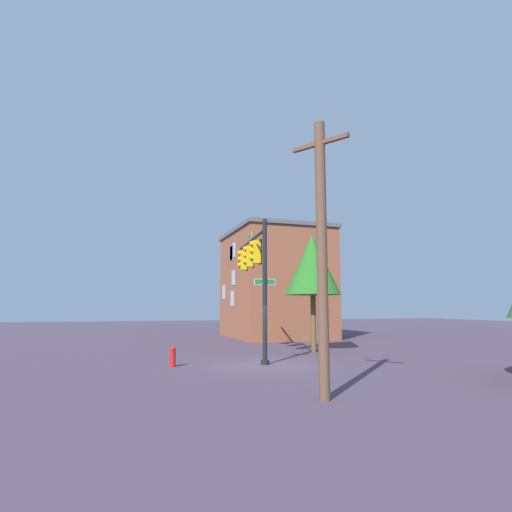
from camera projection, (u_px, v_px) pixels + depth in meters
name	position (u px, v px, depth m)	size (l,w,h in m)	color
ground_plane	(265.00, 365.00, 17.67)	(120.00, 120.00, 0.00)	#493B4A
signal_pole_assembly	(253.00, 264.00, 20.64)	(6.35, 1.31, 6.30)	black
utility_pole	(322.00, 251.00, 11.37)	(1.59, 1.05, 7.63)	brown
fire_hydrant	(173.00, 357.00, 17.07)	(0.33, 0.24, 0.83)	red
tree_mid	(312.00, 265.00, 23.30)	(3.07, 3.07, 6.53)	brown
brick_building	(275.00, 283.00, 34.32)	(9.48, 7.37, 8.74)	brown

